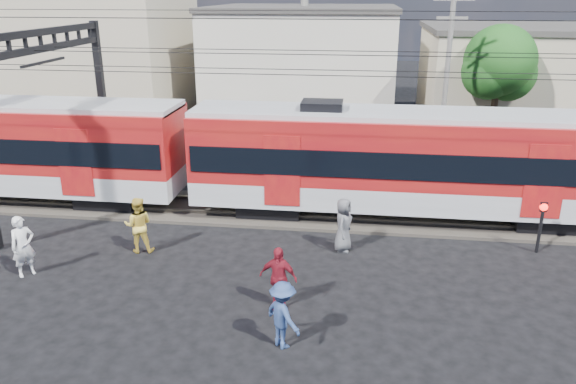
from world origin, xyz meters
name	(u,v)px	position (x,y,z in m)	size (l,w,h in m)	color
ground	(270,328)	(0.00, 0.00, 0.00)	(120.00, 120.00, 0.00)	black
track_bed	(303,212)	(0.00, 8.00, 0.06)	(70.00, 3.40, 0.12)	#2D2823
rail_near	(301,217)	(0.00, 7.25, 0.18)	(70.00, 0.12, 0.12)	#59544C
rail_far	(305,203)	(0.00, 8.75, 0.18)	(70.00, 0.12, 0.12)	#59544C
commuter_train	(413,159)	(4.08, 8.00, 2.40)	(50.30, 3.08, 4.17)	black
catenary	(79,78)	(-8.65, 8.00, 5.14)	(70.00, 9.30, 7.52)	black
building_west	(77,48)	(-17.00, 24.00, 4.66)	(14.28, 10.20, 9.30)	tan
building_midwest	(304,61)	(-2.00, 27.00, 3.66)	(12.24, 12.24, 7.30)	#BDB6A5
building_mideast	(559,79)	(14.00, 24.00, 3.16)	(16.32, 10.20, 6.30)	tan
utility_pole_mid	(447,75)	(6.00, 15.00, 4.53)	(1.80, 0.24, 8.50)	slate
tree_near	(503,65)	(9.19, 18.09, 4.66)	(3.82, 3.64, 6.72)	#382619
pedestrian_a	(23,246)	(-7.91, 1.90, 0.96)	(0.70, 0.46, 1.93)	white
pedestrian_b	(138,225)	(-5.07, 3.95, 0.96)	(0.93, 0.72, 1.91)	gold
pedestrian_c	(283,315)	(0.44, -0.72, 0.88)	(1.13, 0.65, 1.76)	navy
pedestrian_d	(278,278)	(0.06, 1.05, 0.91)	(1.07, 0.45, 1.82)	maroon
pedestrian_e	(343,225)	(1.68, 4.93, 0.92)	(0.90, 0.59, 1.84)	#515257
crossing_signal	(542,218)	(8.14, 5.60, 1.25)	(0.26, 0.26, 1.80)	black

